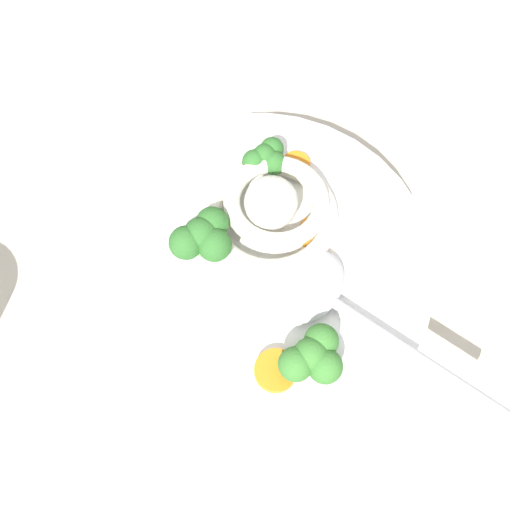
# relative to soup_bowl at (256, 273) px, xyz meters

# --- Properties ---
(table_slab) EXTENTS (1.22, 1.22, 0.04)m
(table_slab) POSITION_rel_soup_bowl_xyz_m (-0.03, 0.01, -0.06)
(table_slab) COLOR #BCB29E
(table_slab) RESTS_ON ground
(soup_bowl) EXTENTS (0.26, 0.26, 0.06)m
(soup_bowl) POSITION_rel_soup_bowl_xyz_m (0.00, 0.00, 0.00)
(soup_bowl) COLOR white
(soup_bowl) RESTS_ON table_slab
(noodle_pile) EXTENTS (0.11, 0.11, 0.04)m
(noodle_pile) POSITION_rel_soup_bowl_xyz_m (0.03, 0.01, 0.04)
(noodle_pile) COLOR silver
(noodle_pile) RESTS_ON soup_bowl
(soup_spoon) EXTENTS (0.06, 0.17, 0.02)m
(soup_spoon) POSITION_rel_soup_bowl_xyz_m (0.00, -0.06, 0.04)
(soup_spoon) COLOR #B7B7BC
(soup_spoon) RESTS_ON soup_bowl
(broccoli_floret_far) EXTENTS (0.04, 0.03, 0.03)m
(broccoli_floret_far) POSITION_rel_soup_bowl_xyz_m (0.06, 0.04, 0.05)
(broccoli_floret_far) COLOR #7A9E60
(broccoli_floret_far) RESTS_ON soup_bowl
(broccoli_floret_left) EXTENTS (0.05, 0.04, 0.04)m
(broccoli_floret_left) POSITION_rel_soup_bowl_xyz_m (-0.02, 0.03, 0.05)
(broccoli_floret_left) COLOR #7A9E60
(broccoli_floret_left) RESTS_ON soup_bowl
(broccoli_floret_front) EXTENTS (0.04, 0.04, 0.04)m
(broccoli_floret_front) POSITION_rel_soup_bowl_xyz_m (-0.04, -0.08, 0.05)
(broccoli_floret_front) COLOR #7A9E60
(broccoli_floret_front) RESTS_ON soup_bowl
(carrot_slice_beside_noodles) EXTENTS (0.03, 0.03, 0.01)m
(carrot_slice_beside_noodles) POSITION_rel_soup_bowl_xyz_m (0.04, -0.02, 0.03)
(carrot_slice_beside_noodles) COLOR orange
(carrot_slice_beside_noodles) RESTS_ON soup_bowl
(carrot_slice_rear) EXTENTS (0.02, 0.02, 0.01)m
(carrot_slice_rear) POSITION_rel_soup_bowl_xyz_m (0.08, 0.02, 0.03)
(carrot_slice_rear) COLOR orange
(carrot_slice_rear) RESTS_ON soup_bowl
(carrot_slice_extra_b) EXTENTS (0.03, 0.03, 0.01)m
(carrot_slice_extra_b) POSITION_rel_soup_bowl_xyz_m (-0.06, -0.06, 0.03)
(carrot_slice_extra_b) COLOR orange
(carrot_slice_extra_b) RESTS_ON soup_bowl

